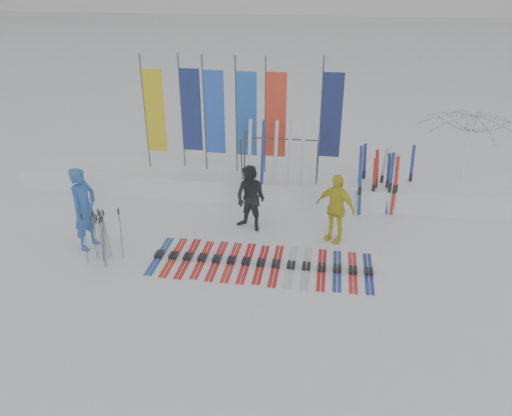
% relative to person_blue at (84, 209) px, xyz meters
% --- Properties ---
extents(ground, '(120.00, 120.00, 0.00)m').
position_rel_person_blue_xyz_m(ground, '(3.61, -1.03, -0.97)').
color(ground, white).
rests_on(ground, ground).
extents(snow_bank, '(14.00, 1.60, 0.60)m').
position_rel_person_blue_xyz_m(snow_bank, '(3.61, 3.57, -0.67)').
color(snow_bank, white).
rests_on(snow_bank, ground).
extents(person_blue, '(0.61, 0.79, 1.94)m').
position_rel_person_blue_xyz_m(person_blue, '(0.00, 0.00, 0.00)').
color(person_blue, '#1C53A8').
rests_on(person_blue, ground).
extents(person_black, '(0.99, 0.90, 1.65)m').
position_rel_person_blue_xyz_m(person_black, '(3.55, 1.41, -0.15)').
color(person_black, black).
rests_on(person_black, ground).
extents(person_yellow, '(1.06, 0.81, 1.67)m').
position_rel_person_blue_xyz_m(person_yellow, '(5.58, 1.17, -0.13)').
color(person_yellow, yellow).
rests_on(person_yellow, ground).
extents(tent_canopy, '(3.56, 3.59, 2.54)m').
position_rel_person_blue_xyz_m(tent_canopy, '(8.98, 3.97, 0.30)').
color(tent_canopy, white).
rests_on(tent_canopy, ground).
extents(ski_row, '(4.78, 1.69, 0.07)m').
position_rel_person_blue_xyz_m(ski_row, '(4.03, -0.17, -0.94)').
color(ski_row, navy).
rests_on(ski_row, ground).
extents(pole_cluster, '(0.71, 0.57, 1.24)m').
position_rel_person_blue_xyz_m(pole_cluster, '(0.60, -0.54, -0.37)').
color(pole_cluster, '#595B60').
rests_on(pole_cluster, ground).
extents(feather_flags, '(5.42, 0.30, 3.20)m').
position_rel_person_blue_xyz_m(feather_flags, '(2.72, 3.75, 1.27)').
color(feather_flags, '#383A3F').
rests_on(feather_flags, ground).
extents(ski_rack, '(2.04, 0.80, 1.23)m').
position_rel_person_blue_xyz_m(ski_rack, '(4.06, 3.17, 0.41)').
color(ski_rack, '#383A3F').
rests_on(ski_rack, ground).
extents(upright_skis, '(1.48, 1.06, 1.69)m').
position_rel_person_blue_xyz_m(upright_skis, '(6.77, 3.09, -0.17)').
color(upright_skis, navy).
rests_on(upright_skis, ground).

